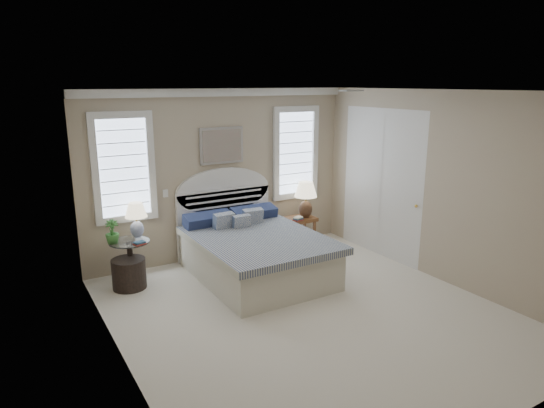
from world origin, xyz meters
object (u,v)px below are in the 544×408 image
(side_table_left, at_px, (130,258))
(lamp_right, at_px, (306,196))
(nightstand_right, at_px, (300,225))
(floor_pot, at_px, (129,274))
(lamp_left, at_px, (136,216))
(bed, at_px, (253,250))

(side_table_left, relative_size, lamp_right, 1.00)
(side_table_left, xyz_separation_m, nightstand_right, (2.95, 0.10, -0.00))
(nightstand_right, bearing_deg, lamp_right, -22.24)
(side_table_left, distance_m, floor_pot, 0.24)
(nightstand_right, distance_m, lamp_right, 0.54)
(side_table_left, relative_size, lamp_left, 1.24)
(lamp_left, bearing_deg, side_table_left, -138.05)
(nightstand_right, xyz_separation_m, lamp_right, (0.08, -0.03, 0.53))
(lamp_left, distance_m, lamp_right, 2.88)
(bed, bearing_deg, nightstand_right, 28.03)
(floor_pot, bearing_deg, side_table_left, 64.91)
(side_table_left, distance_m, lamp_right, 3.08)
(bed, xyz_separation_m, side_table_left, (-1.65, 0.59, 0.00))
(nightstand_right, bearing_deg, bed, -151.97)
(floor_pot, relative_size, lamp_right, 0.74)
(side_table_left, xyz_separation_m, lamp_right, (3.03, 0.07, 0.53))
(bed, height_order, floor_pot, bed)
(nightstand_right, height_order, lamp_left, lamp_left)
(lamp_right, bearing_deg, nightstand_right, 157.76)
(lamp_left, height_order, lamp_right, lamp_right)
(bed, height_order, lamp_right, bed)
(side_table_left, distance_m, lamp_left, 0.59)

